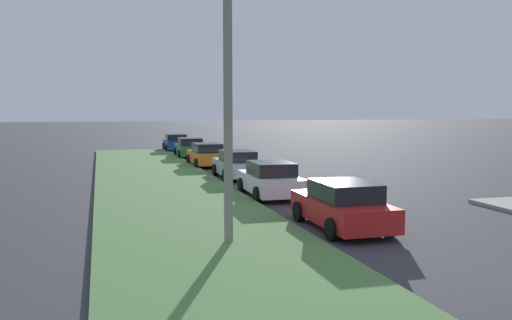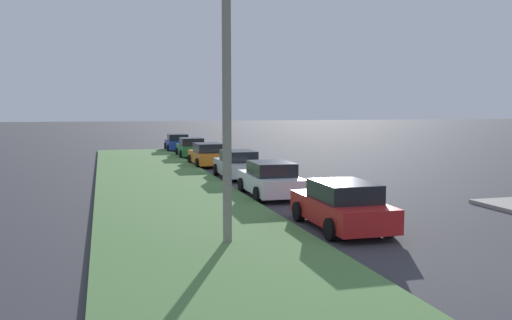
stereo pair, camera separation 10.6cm
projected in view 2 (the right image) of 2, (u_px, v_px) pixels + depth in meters
grass_median at (187, 217)px, 17.97m from camera, size 60.00×6.00×0.12m
parked_car_red at (342, 206)px, 16.41m from camera, size 4.33×2.07×1.47m
parked_car_white at (270, 180)px, 22.44m from camera, size 4.34×2.10×1.47m
parked_car_silver at (238, 165)px, 28.36m from camera, size 4.33×2.08×1.47m
parked_car_orange at (208, 155)px, 34.31m from camera, size 4.33×2.08×1.47m
parked_car_green at (191, 148)px, 40.53m from camera, size 4.35×2.11×1.47m
parked_car_blue at (177, 143)px, 46.55m from camera, size 4.35×2.12×1.47m
streetlight at (240, 81)px, 14.11m from camera, size 0.49×2.88×7.50m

